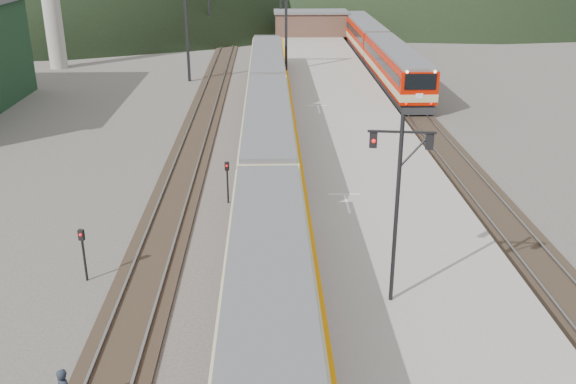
{
  "coord_description": "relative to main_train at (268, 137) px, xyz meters",
  "views": [
    {
      "loc": [
        0.05,
        -6.48,
        13.09
      ],
      "look_at": [
        0.91,
        21.09,
        2.0
      ],
      "focal_mm": 40.0,
      "sensor_mm": 36.0,
      "label": 1
    }
  ],
  "objects": [
    {
      "name": "track_second",
      "position": [
        11.5,
        9.96,
        -1.89
      ],
      "size": [
        2.6,
        200.0,
        0.23
      ],
      "color": "black",
      "rests_on": "ground"
    },
    {
      "name": "gantry_near",
      "position": [
        -2.85,
        24.96,
        3.63
      ],
      "size": [
        9.55,
        0.25,
        8.0
      ],
      "color": "black",
      "rests_on": "ground"
    },
    {
      "name": "short_signal_b",
      "position": [
        -2.12,
        -5.4,
        -0.5
      ],
      "size": [
        0.25,
        0.21,
        2.27
      ],
      "color": "black",
      "rests_on": "ground"
    },
    {
      "name": "second_train",
      "position": [
        11.5,
        30.7,
        0.04
      ],
      "size": [
        2.91,
        39.58,
        3.55
      ],
      "color": "#B11200",
      "rests_on": "track_second"
    },
    {
      "name": "track_far",
      "position": [
        -5.0,
        9.96,
        -1.89
      ],
      "size": [
        2.6,
        200.0,
        0.23
      ],
      "color": "black",
      "rests_on": "ground"
    },
    {
      "name": "main_train",
      "position": [
        0.0,
        0.0,
        0.0
      ],
      "size": [
        2.84,
        58.19,
        3.46
      ],
      "color": "tan",
      "rests_on": "track_main"
    },
    {
      "name": "short_signal_c",
      "position": [
        -7.42,
        -13.36,
        -0.5
      ],
      "size": [
        0.25,
        0.21,
        2.27
      ],
      "color": "black",
      "rests_on": "ground"
    },
    {
      "name": "signal_mast",
      "position": [
        4.33,
        -16.85,
        3.2
      ],
      "size": [
        2.19,
        0.44,
        6.82
      ],
      "color": "black",
      "rests_on": "platform"
    },
    {
      "name": "platform",
      "position": [
        5.6,
        7.96,
        -1.46
      ],
      "size": [
        8.0,
        100.0,
        1.0
      ],
      "primitive_type": "cube",
      "color": "gray",
      "rests_on": "ground"
    },
    {
      "name": "track_main",
      "position": [
        0.0,
        9.96,
        -1.89
      ],
      "size": [
        2.6,
        200.0,
        0.23
      ],
      "color": "black",
      "rests_on": "ground"
    },
    {
      "name": "station_shed",
      "position": [
        5.6,
        47.96,
        0.61
      ],
      "size": [
        9.4,
        4.4,
        3.1
      ],
      "color": "#51372B",
      "rests_on": "platform"
    }
  ]
}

